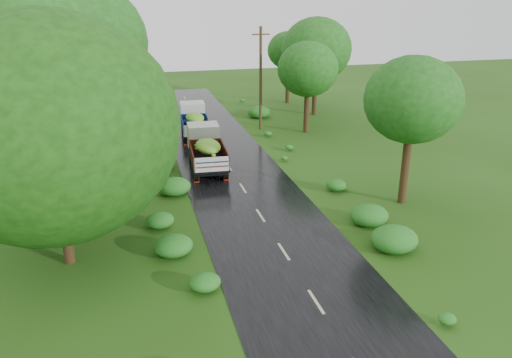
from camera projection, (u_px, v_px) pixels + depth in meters
name	position (u px, v px, depth m)	size (l,w,h in m)	color
ground	(316.00, 302.00, 18.74)	(120.00, 120.00, 0.00)	#21430E
road	(277.00, 242.00, 23.26)	(6.50, 80.00, 0.02)	black
road_lines	(271.00, 232.00, 24.17)	(0.12, 69.60, 0.00)	#BFB78C
truck_near	(206.00, 147.00, 32.55)	(2.47, 6.12, 2.52)	black
truck_far	(194.00, 120.00, 39.88)	(2.41, 5.86, 2.41)	black
utility_pole	(261.00, 78.00, 40.98)	(1.47, 0.25, 8.41)	#382616
trees_left	(64.00, 61.00, 33.43)	(7.46, 34.91, 10.04)	black
trees_right	(323.00, 63.00, 40.45)	(6.33, 30.11, 7.65)	black
shrubs	(236.00, 172.00, 31.30)	(11.90, 44.00, 0.70)	#18691E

